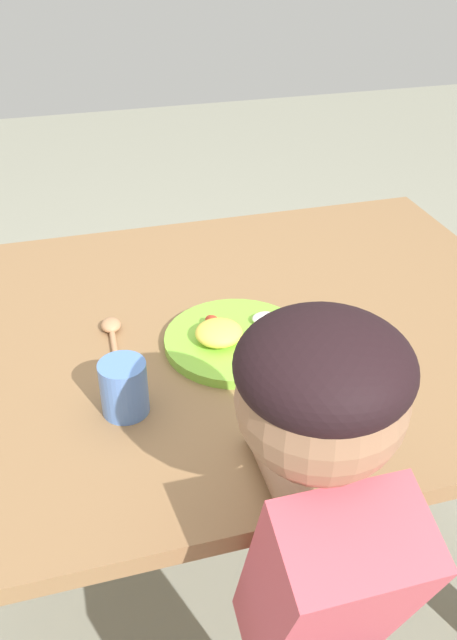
% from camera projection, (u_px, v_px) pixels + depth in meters
% --- Properties ---
extents(ground_plane, '(8.00, 8.00, 0.00)m').
position_uv_depth(ground_plane, '(214.00, 568.00, 1.62)').
color(ground_plane, gray).
extents(dining_table, '(1.31, 0.93, 0.71)m').
position_uv_depth(dining_table, '(210.00, 373.00, 1.29)').
color(dining_table, olive).
rests_on(dining_table, ground_plane).
extents(plate, '(0.26, 0.26, 0.05)m').
position_uv_depth(plate, '(233.00, 338.00, 1.18)').
color(plate, '#85CA3C').
rests_on(plate, dining_table).
extents(fork, '(0.06, 0.20, 0.01)m').
position_uv_depth(fork, '(330.00, 334.00, 1.22)').
color(fork, silver).
rests_on(fork, dining_table).
extents(spoon, '(0.04, 0.19, 0.02)m').
position_uv_depth(spoon, '(113.00, 335.00, 1.20)').
color(spoon, tan).
rests_on(spoon, dining_table).
extents(drinking_cup, '(0.07, 0.07, 0.09)m').
position_uv_depth(drinking_cup, '(124.00, 388.00, 1.02)').
color(drinking_cup, '#5885D4').
rests_on(drinking_cup, dining_table).
extents(person, '(0.19, 0.38, 1.03)m').
position_uv_depth(person, '(321.00, 623.00, 0.84)').
color(person, '#474259').
rests_on(person, ground_plane).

